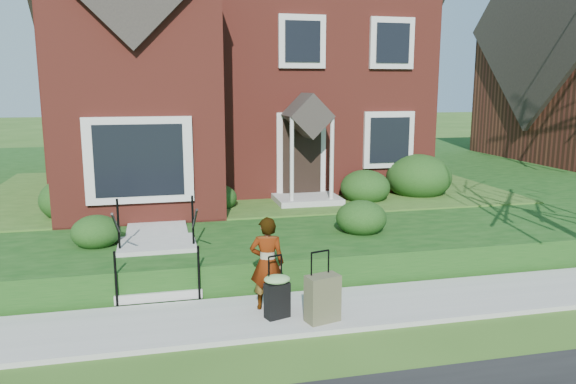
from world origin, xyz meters
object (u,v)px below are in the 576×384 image
object	(u,v)px
front_steps	(158,260)
woman	(267,263)
suitcase_olive	(323,298)
suitcase_black	(277,294)

from	to	relation	value
front_steps	woman	xyz separation A→B (m)	(1.66, -1.65, 0.34)
front_steps	suitcase_olive	world-z (taller)	front_steps
woman	suitcase_olive	distance (m)	1.04
front_steps	suitcase_black	world-z (taller)	front_steps
suitcase_olive	front_steps	bearing A→B (deg)	120.68
suitcase_olive	woman	bearing A→B (deg)	121.85
woman	suitcase_olive	size ratio (longest dim) A/B	1.38
suitcase_black	suitcase_olive	world-z (taller)	suitcase_olive
suitcase_black	suitcase_olive	xyz separation A→B (m)	(0.63, -0.28, -0.02)
suitcase_black	suitcase_olive	distance (m)	0.69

